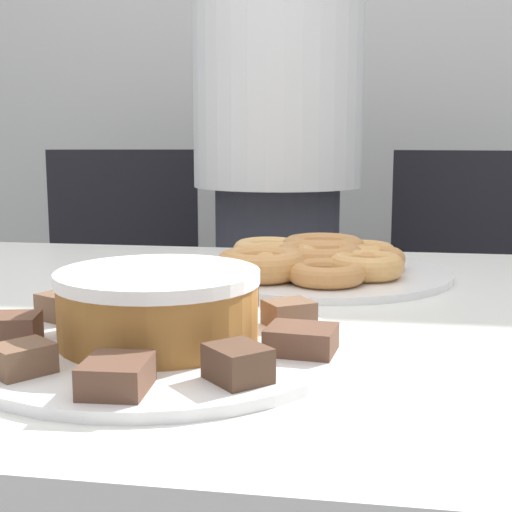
# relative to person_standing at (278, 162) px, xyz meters

# --- Properties ---
(wall_back) EXTENTS (8.00, 0.05, 2.60)m
(wall_back) POSITION_rel_person_standing_xyz_m (0.07, 0.82, 0.42)
(wall_back) COLOR silver
(wall_back) RESTS_ON ground_plane
(table) EXTENTS (1.72, 0.90, 0.74)m
(table) POSITION_rel_person_standing_xyz_m (0.07, -0.74, -0.23)
(table) COLOR silver
(table) RESTS_ON ground_plane
(person_standing) EXTENTS (0.36, 0.36, 1.68)m
(person_standing) POSITION_rel_person_standing_xyz_m (0.00, 0.00, 0.00)
(person_standing) COLOR #383842
(person_standing) RESTS_ON ground_plane
(office_chair_left) EXTENTS (0.52, 0.52, 0.91)m
(office_chair_left) POSITION_rel_person_standing_xyz_m (-0.42, 0.13, -0.45)
(office_chair_left) COLOR black
(office_chair_left) RESTS_ON ground_plane
(office_chair_right) EXTENTS (0.52, 0.52, 0.91)m
(office_chair_right) POSITION_rel_person_standing_xyz_m (0.42, 0.13, -0.45)
(office_chair_right) COLOR black
(office_chair_right) RESTS_ON ground_plane
(plate_cake) EXTENTS (0.36, 0.36, 0.01)m
(plate_cake) POSITION_rel_person_standing_xyz_m (0.01, -0.93, -0.14)
(plate_cake) COLOR white
(plate_cake) RESTS_ON table
(plate_donuts) EXTENTS (0.38, 0.38, 0.01)m
(plate_donuts) POSITION_rel_person_standing_xyz_m (0.13, -0.53, -0.14)
(plate_donuts) COLOR white
(plate_donuts) RESTS_ON table
(frosted_cake) EXTENTS (0.19, 0.19, 0.07)m
(frosted_cake) POSITION_rel_person_standing_xyz_m (0.01, -0.93, -0.10)
(frosted_cake) COLOR #9E662D
(frosted_cake) RESTS_ON plate_cake
(lamington_0) EXTENTS (0.06, 0.06, 0.03)m
(lamington_0) POSITION_rel_person_standing_xyz_m (0.10, -1.03, -0.12)
(lamington_0) COLOR #513828
(lamington_0) RESTS_ON plate_cake
(lamington_1) EXTENTS (0.07, 0.06, 0.02)m
(lamington_1) POSITION_rel_person_standing_xyz_m (0.15, -0.94, -0.13)
(lamington_1) COLOR brown
(lamington_1) RESTS_ON plate_cake
(lamington_2) EXTENTS (0.06, 0.06, 0.03)m
(lamington_2) POSITION_rel_person_standing_xyz_m (0.12, -0.85, -0.12)
(lamington_2) COLOR brown
(lamington_2) RESTS_ON plate_cake
(lamington_3) EXTENTS (0.06, 0.07, 0.02)m
(lamington_3) POSITION_rel_person_standing_xyz_m (0.05, -0.80, -0.12)
(lamington_3) COLOR brown
(lamington_3) RESTS_ON plate_cake
(lamington_4) EXTENTS (0.06, 0.07, 0.03)m
(lamington_4) POSITION_rel_person_standing_xyz_m (-0.04, -0.80, -0.12)
(lamington_4) COLOR brown
(lamington_4) RESTS_ON plate_cake
(lamington_5) EXTENTS (0.06, 0.06, 0.03)m
(lamington_5) POSITION_rel_person_standing_xyz_m (-0.11, -0.87, -0.12)
(lamington_5) COLOR brown
(lamington_5) RESTS_ON plate_cake
(lamington_6) EXTENTS (0.06, 0.05, 0.03)m
(lamington_6) POSITION_rel_person_standing_xyz_m (-0.12, -0.96, -0.12)
(lamington_6) COLOR brown
(lamington_6) RESTS_ON plate_cake
(lamington_7) EXTENTS (0.06, 0.06, 0.02)m
(lamington_7) POSITION_rel_person_standing_xyz_m (-0.07, -1.04, -0.12)
(lamington_7) COLOR brown
(lamington_7) RESTS_ON plate_cake
(lamington_8) EXTENTS (0.05, 0.06, 0.02)m
(lamington_8) POSITION_rel_person_standing_xyz_m (0.02, -1.06, -0.12)
(lamington_8) COLOR brown
(lamington_8) RESTS_ON plate_cake
(donut_0) EXTENTS (0.13, 0.13, 0.04)m
(donut_0) POSITION_rel_person_standing_xyz_m (0.13, -0.53, -0.12)
(donut_0) COLOR #C68447
(donut_0) RESTS_ON plate_donuts
(donut_1) EXTENTS (0.13, 0.13, 0.04)m
(donut_1) POSITION_rel_person_standing_xyz_m (0.13, -0.46, -0.12)
(donut_1) COLOR #C68447
(donut_1) RESTS_ON plate_donuts
(donut_2) EXTENTS (0.11, 0.11, 0.03)m
(donut_2) POSITION_rel_person_standing_xyz_m (0.05, -0.46, -0.12)
(donut_2) COLOR #E5AD66
(donut_2) RESTS_ON plate_donuts
(donut_3) EXTENTS (0.12, 0.12, 0.03)m
(donut_3) POSITION_rel_person_standing_xyz_m (0.07, -0.54, -0.12)
(donut_3) COLOR tan
(donut_3) RESTS_ON plate_donuts
(donut_4) EXTENTS (0.12, 0.12, 0.04)m
(donut_4) POSITION_rel_person_standing_xyz_m (0.06, -0.62, -0.12)
(donut_4) COLOR #D18E4C
(donut_4) RESTS_ON plate_donuts
(donut_5) EXTENTS (0.10, 0.10, 0.03)m
(donut_5) POSITION_rel_person_standing_xyz_m (0.15, -0.64, -0.12)
(donut_5) COLOR #C68447
(donut_5) RESTS_ON plate_donuts
(donut_6) EXTENTS (0.10, 0.10, 0.03)m
(donut_6) POSITION_rel_person_standing_xyz_m (0.20, -0.59, -0.12)
(donut_6) COLOR tan
(donut_6) RESTS_ON plate_donuts
(donut_7) EXTENTS (0.10, 0.10, 0.03)m
(donut_7) POSITION_rel_person_standing_xyz_m (0.20, -0.52, -0.12)
(donut_7) COLOR #C68447
(donut_7) RESTS_ON plate_donuts
(donut_8) EXTENTS (0.10, 0.10, 0.03)m
(donut_8) POSITION_rel_person_standing_xyz_m (0.19, -0.47, -0.12)
(donut_8) COLOR tan
(donut_8) RESTS_ON plate_donuts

